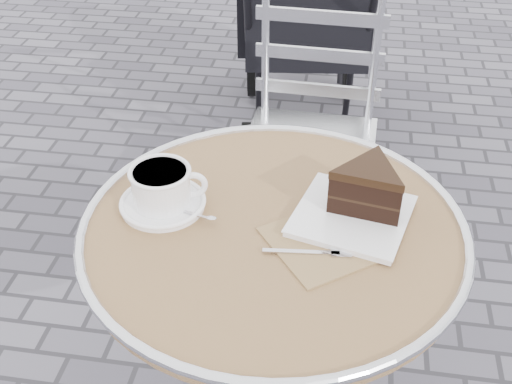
# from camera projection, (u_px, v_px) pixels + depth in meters

# --- Properties ---
(cafe_table) EXTENTS (0.72, 0.72, 0.74)m
(cafe_table) POSITION_uv_depth(u_px,v_px,m) (272.00, 289.00, 1.28)
(cafe_table) COLOR silver
(cafe_table) RESTS_ON ground
(cappuccino_set) EXTENTS (0.19, 0.16, 0.08)m
(cappuccino_set) POSITION_uv_depth(u_px,v_px,m) (163.00, 191.00, 1.20)
(cappuccino_set) COLOR white
(cappuccino_set) RESTS_ON cafe_table
(cake_plate_set) EXTENTS (0.31, 0.33, 0.11)m
(cake_plate_set) POSITION_uv_depth(u_px,v_px,m) (364.00, 195.00, 1.17)
(cake_plate_set) COLOR #8D6C4D
(cake_plate_set) RESTS_ON cafe_table
(bistro_chair) EXTENTS (0.41, 0.41, 0.87)m
(bistro_chair) POSITION_uv_depth(u_px,v_px,m) (314.00, 106.00, 1.95)
(bistro_chair) COLOR silver
(bistro_chair) RESTS_ON ground
(baby_stroller) EXTENTS (0.61, 1.12, 1.11)m
(baby_stroller) POSITION_uv_depth(u_px,v_px,m) (304.00, 14.00, 2.65)
(baby_stroller) COLOR black
(baby_stroller) RESTS_ON ground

